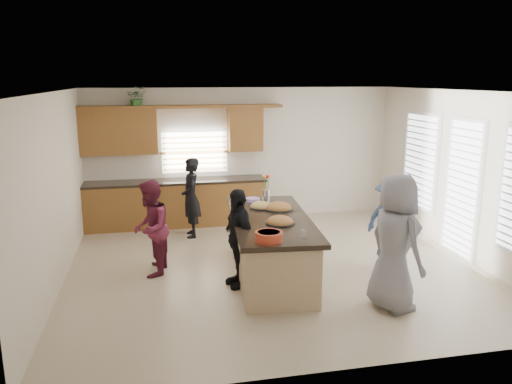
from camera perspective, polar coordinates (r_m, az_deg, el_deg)
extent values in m
plane|color=#BDAD8C|center=(8.20, 2.09, -8.51)|extent=(6.50, 6.50, 0.00)
cube|color=silver|center=(10.69, -1.67, 4.34)|extent=(6.50, 0.02, 2.80)
cube|color=silver|center=(5.04, 10.36, -5.81)|extent=(6.50, 0.02, 2.80)
cube|color=silver|center=(7.71, -21.98, 0.02)|extent=(0.02, 6.00, 2.80)
cube|color=silver|center=(9.13, 22.42, 1.87)|extent=(0.02, 6.00, 2.80)
cube|color=white|center=(7.64, 2.26, 11.44)|extent=(6.50, 6.00, 0.02)
cube|color=brown|center=(10.43, -9.07, -1.37)|extent=(3.65, 0.62, 0.90)
cube|color=black|center=(10.32, -9.17, 1.19)|extent=(3.70, 0.65, 0.05)
cube|color=brown|center=(10.31, -15.42, 6.65)|extent=(1.50, 0.36, 0.90)
cube|color=brown|center=(10.45, -1.24, 7.19)|extent=(0.70, 0.36, 0.90)
cube|color=brown|center=(10.26, -8.37, 9.64)|extent=(4.05, 0.40, 0.06)
cube|color=olive|center=(10.52, -7.02, 4.52)|extent=(1.35, 0.08, 0.85)
cube|color=white|center=(10.19, 18.25, 3.41)|extent=(0.06, 1.10, 1.75)
cube|color=white|center=(9.07, 22.49, 0.34)|extent=(0.06, 0.85, 2.25)
cube|color=tan|center=(7.67, 1.65, -6.56)|extent=(1.21, 2.58, 0.88)
cube|color=black|center=(7.52, 1.67, -3.15)|extent=(1.38, 2.79, 0.07)
cube|color=black|center=(7.81, 1.63, -9.33)|extent=(1.13, 2.49, 0.08)
cylinder|color=black|center=(7.18, 2.76, -3.55)|extent=(0.43, 0.43, 0.02)
ellipsoid|color=#B36E38|center=(7.18, 2.76, -3.41)|extent=(0.39, 0.39, 0.17)
cylinder|color=black|center=(7.94, 2.63, -1.94)|extent=(0.46, 0.46, 0.02)
ellipsoid|color=#B36E38|center=(7.93, 2.64, -1.82)|extent=(0.41, 0.41, 0.18)
cylinder|color=black|center=(8.02, 0.57, -1.76)|extent=(0.38, 0.38, 0.02)
ellipsoid|color=tan|center=(8.02, 0.57, -1.64)|extent=(0.34, 0.34, 0.16)
cylinder|color=#BD3B22|center=(6.41, 1.48, -5.12)|extent=(0.35, 0.35, 0.13)
cylinder|color=beige|center=(6.39, 1.48, -4.74)|extent=(0.29, 0.29, 0.04)
cylinder|color=white|center=(6.56, 5.45, -4.80)|extent=(0.08, 0.08, 0.11)
cylinder|color=#B693D6|center=(8.45, -0.36, -0.89)|extent=(0.24, 0.24, 0.06)
cylinder|color=silver|center=(8.71, 1.18, -0.20)|extent=(0.13, 0.13, 0.14)
imported|color=#38772F|center=(10.24, -13.44, 10.46)|extent=(0.39, 0.34, 0.43)
imported|color=black|center=(9.58, -7.44, -0.66)|extent=(0.38, 0.57, 1.53)
imported|color=maroon|center=(7.83, -11.95, -4.08)|extent=(0.69, 0.82, 1.49)
imported|color=black|center=(7.26, -2.04, -5.27)|extent=(0.53, 0.91, 1.46)
imported|color=navy|center=(8.25, 15.16, -3.40)|extent=(0.89, 1.10, 1.48)
imported|color=slate|center=(6.74, 15.62, -5.62)|extent=(0.78, 1.00, 1.82)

